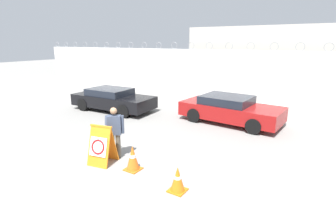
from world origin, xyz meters
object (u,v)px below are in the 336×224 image
parked_car_front_coupe (113,99)px  parked_car_rear_sedan (230,109)px  traffic_cone_near (133,158)px  barricade_sign (101,145)px  traffic_cone_mid (178,179)px  security_guard (115,131)px

parked_car_front_coupe → parked_car_rear_sedan: (6.00, 1.29, 0.02)m
traffic_cone_near → barricade_sign: bearing=-169.7°
barricade_sign → traffic_cone_near: bearing=-1.5°
traffic_cone_near → traffic_cone_mid: 1.67m
traffic_cone_near → parked_car_front_coupe: parked_car_front_coupe is taller
barricade_sign → security_guard: 0.61m
parked_car_front_coupe → barricade_sign: bearing=-51.8°
traffic_cone_near → traffic_cone_mid: traffic_cone_near is taller
barricade_sign → parked_car_rear_sedan: (1.74, 6.09, 0.03)m
parked_car_front_coupe → parked_car_rear_sedan: 6.14m
security_guard → parked_car_front_coupe: 6.09m
parked_car_rear_sedan → traffic_cone_near: bearing=-93.3°
security_guard → parked_car_front_coupe: size_ratio=0.36×
barricade_sign → traffic_cone_near: barricade_sign is taller
traffic_cone_mid → barricade_sign: bearing=178.6°
parked_car_front_coupe → traffic_cone_near: bearing=-44.3°
barricade_sign → parked_car_rear_sedan: size_ratio=0.26×
security_guard → parked_car_rear_sedan: security_guard is taller
security_guard → traffic_cone_near: bearing=123.4°
traffic_cone_near → security_guard: bearing=161.6°
traffic_cone_mid → parked_car_front_coupe: bearing=145.0°
parked_car_front_coupe → parked_car_rear_sedan: parked_car_rear_sedan is taller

